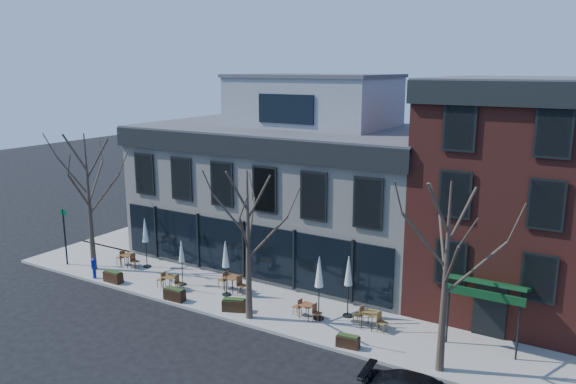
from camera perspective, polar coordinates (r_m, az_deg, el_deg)
The scene contains 24 objects.
ground at distance 31.62m, azimuth -4.37°, elevation -9.08°, with size 120.00×120.00×0.00m, color black.
sidewalk_front at distance 28.27m, azimuth -1.45°, elevation -11.59°, with size 33.50×4.70×0.15m, color gray.
sidewalk_side at distance 42.82m, azimuth -12.04°, elevation -3.40°, with size 4.50×12.00×0.15m, color gray.
corner_building at distance 34.32m, azimuth 0.50°, elevation 0.93°, with size 18.39×10.39×11.10m.
red_brick_building at distance 29.77m, azimuth 22.37°, elevation -0.03°, with size 8.20×11.78×11.18m.
tree_corner at distance 33.76m, azimuth -19.56°, elevation -0.83°, with size 3.93×3.98×7.92m.
tree_mid at distance 25.70m, azimuth -4.06°, elevation -5.24°, with size 3.50×3.55×7.04m.
tree_right at distance 21.99m, azimuth 15.73°, elevation -8.19°, with size 3.72×3.77×7.48m.
sign_pole at distance 35.66m, azimuth -21.74°, elevation -3.92°, with size 0.50×0.10×3.40m.
call_box at distance 33.19m, azimuth -19.10°, elevation -7.25°, with size 0.25×0.24×1.20m.
cafe_set_0 at distance 34.55m, azimuth -15.98°, elevation -6.57°, with size 1.72×0.72×0.90m.
cafe_set_2 at distance 30.67m, azimuth -11.88°, elevation -8.85°, with size 1.64×0.70×0.85m.
cafe_set_3 at distance 29.87m, azimuth -5.67°, elevation -9.10°, with size 1.86×0.81×0.96m.
cafe_set_4 at distance 26.79m, azimuth 1.96°, elevation -11.85°, with size 1.58×0.69×0.82m.
cafe_set_5 at distance 26.10m, azimuth 8.34°, elevation -12.56°, with size 1.76×0.80×0.90m.
umbrella_0 at distance 33.72m, azimuth -14.30°, elevation -4.06°, with size 0.47×0.47×2.94m.
umbrella_1 at distance 30.66m, azimuth -10.76°, elevation -6.18°, with size 0.40×0.40×2.49m.
umbrella_2 at distance 28.88m, azimuth -6.36°, elevation -6.61°, with size 0.46×0.46×2.89m.
umbrella_3 at distance 26.02m, azimuth 3.18°, elevation -8.45°, with size 0.49×0.49×3.07m.
umbrella_4 at distance 26.45m, azimuth 6.17°, elevation -8.31°, with size 0.48×0.48×2.97m.
planter_0 at distance 32.42m, azimuth -17.34°, elevation -8.20°, with size 1.13×0.46×0.63m.
planter_1 at distance 29.26m, azimuth -11.45°, elevation -10.15°, with size 1.14×0.50×0.63m.
planter_2 at distance 27.65m, azimuth -5.50°, elevation -11.34°, with size 1.21×0.85×0.63m.
planter_3 at distance 24.43m, azimuth 6.11°, elevation -14.84°, with size 1.02×0.52×0.55m.
Camera 1 is at (17.16, -23.88, 11.62)m, focal length 35.00 mm.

